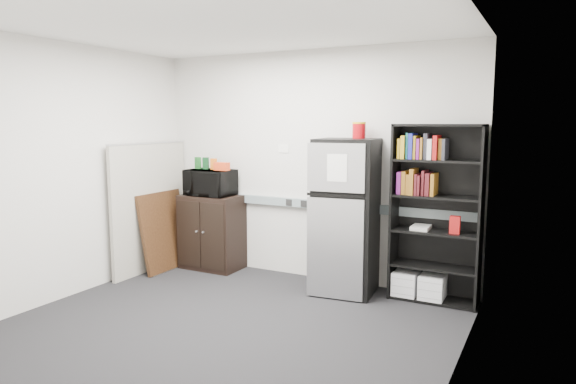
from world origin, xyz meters
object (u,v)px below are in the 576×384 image
object	(u,v)px
bookshelf	(434,210)
refrigerator	(346,216)
microwave	(210,183)
cubicle_partition	(150,207)
cabinet	(212,232)

from	to	relation	value
bookshelf	refrigerator	bearing A→B (deg)	-170.91
microwave	refrigerator	distance (m)	1.88
bookshelf	cubicle_partition	size ratio (longest dim) A/B	1.14
cabinet	refrigerator	world-z (taller)	refrigerator
cubicle_partition	refrigerator	bearing A→B (deg)	7.77
bookshelf	refrigerator	world-z (taller)	bookshelf
cabinet	refrigerator	xyz separation A→B (m)	(1.86, -0.08, 0.37)
bookshelf	microwave	distance (m)	2.78
cubicle_partition	refrigerator	size ratio (longest dim) A/B	0.96
bookshelf	microwave	bearing A→B (deg)	-178.31
cubicle_partition	microwave	world-z (taller)	cubicle_partition
bookshelf	cabinet	bearing A→B (deg)	-178.64
bookshelf	microwave	world-z (taller)	bookshelf
cabinet	microwave	world-z (taller)	microwave
bookshelf	refrigerator	size ratio (longest dim) A/B	1.09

